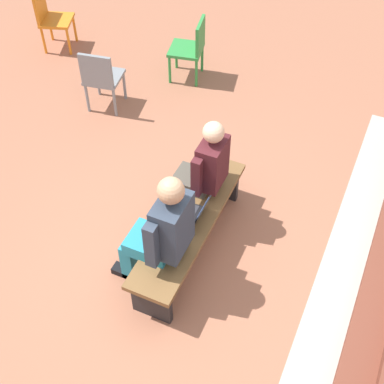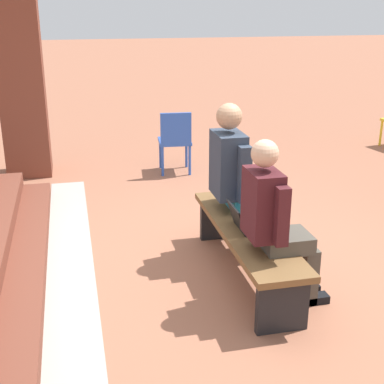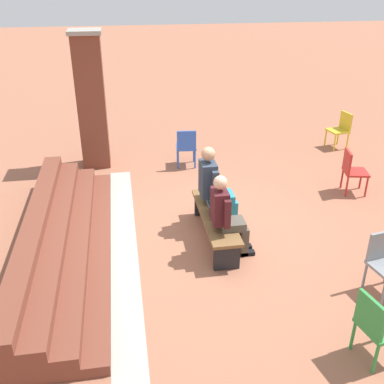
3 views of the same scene
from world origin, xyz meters
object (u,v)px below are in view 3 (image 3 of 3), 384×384
object	(u,v)px
plastic_chair_by_pillar	(341,128)
plastic_chair_foreground	(376,324)
laptop	(215,212)
plastic_chair_near_bench_right	(186,146)
plastic_chair_mid_courtyard	(352,169)
person_adult	(215,185)
person_student	(226,213)
bench	(215,219)

from	to	relation	value
plastic_chair_by_pillar	plastic_chair_foreground	xyz separation A→B (m)	(-6.17, 2.59, 0.00)
laptop	plastic_chair_near_bench_right	bearing A→B (deg)	-0.11
plastic_chair_by_pillar	laptop	bearing A→B (deg)	133.23
plastic_chair_mid_courtyard	person_adult	bearing A→B (deg)	105.69
plastic_chair_foreground	plastic_chair_by_pillar	bearing A→B (deg)	-22.78
person_adult	laptop	size ratio (longest dim) A/B	4.34
plastic_chair_mid_courtyard	plastic_chair_near_bench_right	world-z (taller)	same
plastic_chair_near_bench_right	person_adult	bearing A→B (deg)	-178.27
plastic_chair_foreground	laptop	bearing A→B (deg)	24.29
person_student	plastic_chair_foreground	bearing A→B (deg)	-153.49
person_adult	plastic_chair_mid_courtyard	xyz separation A→B (m)	(0.79, -2.80, -0.26)
bench	laptop	xyz separation A→B (m)	(-0.02, 0.01, 0.15)
person_student	plastic_chair_by_pillar	bearing A→B (deg)	-43.11
person_student	plastic_chair_by_pillar	distance (m)	5.42
plastic_chair_by_pillar	plastic_chair_near_bench_right	size ratio (longest dim) A/B	1.00
plastic_chair_mid_courtyard	plastic_chair_by_pillar	bearing A→B (deg)	-21.21
plastic_chair_foreground	plastic_chair_near_bench_right	bearing A→B (deg)	11.88
person_student	plastic_chair_by_pillar	size ratio (longest dim) A/B	1.54
laptop	plastic_chair_by_pillar	world-z (taller)	plastic_chair_by_pillar
plastic_chair_mid_courtyard	plastic_chair_foreground	size ratio (longest dim) A/B	1.00
bench	plastic_chair_foreground	distance (m)	2.90
plastic_chair_mid_courtyard	laptop	bearing A→B (deg)	113.30
person_student	plastic_chair_mid_courtyard	xyz separation A→B (m)	(1.64, -2.80, -0.21)
bench	plastic_chair_by_pillar	size ratio (longest dim) A/B	2.14
laptop	plastic_chair_mid_courtyard	bearing A→B (deg)	-66.70
plastic_chair_foreground	plastic_chair_mid_courtyard	bearing A→B (deg)	-23.70
plastic_chair_mid_courtyard	plastic_chair_foreground	xyz separation A→B (m)	(-3.86, 1.70, 0.00)
bench	laptop	bearing A→B (deg)	154.06
plastic_chair_foreground	plastic_chair_near_bench_right	distance (m)	5.72
person_student	plastic_chair_mid_courtyard	size ratio (longest dim) A/B	1.54
person_student	person_adult	world-z (taller)	person_adult
person_adult	plastic_chair_by_pillar	bearing A→B (deg)	-50.05
person_adult	bench	bearing A→B (deg)	170.73
plastic_chair_near_bench_right	laptop	bearing A→B (deg)	179.89
plastic_chair_mid_courtyard	plastic_chair_by_pillar	size ratio (longest dim) A/B	1.00
bench	plastic_chair_mid_courtyard	xyz separation A→B (m)	(1.22, -2.87, 0.13)
person_student	plastic_chair_foreground	xyz separation A→B (m)	(-2.22, -1.11, -0.21)
bench	person_adult	size ratio (longest dim) A/B	1.29
plastic_chair_mid_courtyard	plastic_chair_by_pillar	distance (m)	2.48
person_adult	plastic_chair_mid_courtyard	distance (m)	2.92
person_student	plastic_chair_mid_courtyard	world-z (taller)	person_student
person_adult	plastic_chair_foreground	world-z (taller)	person_adult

